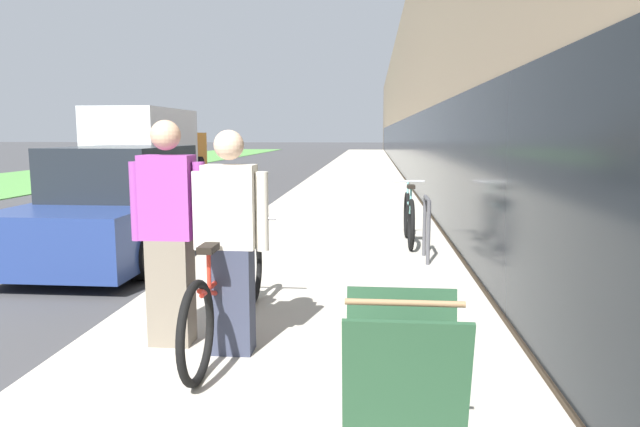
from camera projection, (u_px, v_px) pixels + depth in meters
sidewalk_slab at (358, 174)px, 24.23m from camera, size 3.58×70.00×0.13m
storefront_facade at (487, 101)px, 31.02m from camera, size 10.01×70.00×7.04m
lawn_strip at (114, 168)px, 29.32m from camera, size 6.54×70.00×0.03m
tandem_bicycle at (230, 292)px, 4.67m from camera, size 0.52×2.52×0.89m
person_rider at (231, 243)px, 4.28m from camera, size 0.58×0.23×1.70m
person_bystander at (169, 234)px, 4.46m from camera, size 0.60×0.24×1.77m
bike_rack_hoop at (427, 222)px, 7.50m from camera, size 0.05×0.60×0.84m
cruiser_bike_nearest at (409, 218)px, 8.68m from camera, size 0.52×1.77×0.93m
sandwich_board_sign at (403, 390)px, 2.72m from camera, size 0.56×0.56×0.90m
parked_sedan_curbside at (125, 208)px, 8.31m from camera, size 1.80×4.37×1.61m
moving_truck at (150, 145)px, 21.37m from camera, size 2.55×6.54×2.68m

